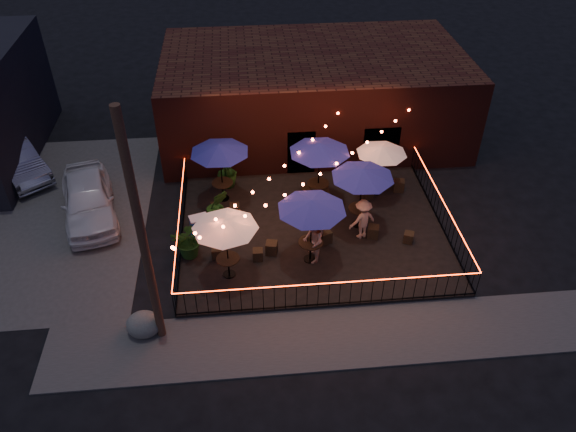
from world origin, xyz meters
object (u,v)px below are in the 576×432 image
cafe_table_0 (225,225)px  cooler (200,227)px  cafe_table_5 (382,150)px  boulder (144,324)px  cafe_table_4 (363,174)px  cafe_table_3 (320,149)px  utility_pole (142,238)px  cafe_table_1 (219,149)px  cafe_table_2 (312,206)px

cafe_table_0 → cooler: size_ratio=2.75×
cafe_table_5 → cooler: bearing=-163.6°
cafe_table_0 → boulder: bearing=-140.0°
cafe_table_0 → cafe_table_5: 7.64m
cafe_table_4 → boulder: cafe_table_4 is taller
cafe_table_3 → cafe_table_5: cafe_table_3 is taller
cafe_table_4 → cooler: (-6.10, -0.10, -1.93)m
utility_pole → cafe_table_1: utility_pole is taller
utility_pole → cafe_table_2: 6.03m
cafe_table_0 → cafe_table_1: size_ratio=0.78×
cafe_table_0 → cooler: cafe_table_0 is taller
cafe_table_2 → cafe_table_3: size_ratio=1.00×
cafe_table_3 → cafe_table_1: bearing=173.4°
utility_pole → cafe_table_4: size_ratio=2.67×
utility_pole → cafe_table_1: (1.98, 6.97, -1.47)m
cafe_table_2 → boulder: 6.64m
cafe_table_1 → cooler: bearing=-110.6°
cooler → utility_pole: bearing=-120.2°
cafe_table_2 → cafe_table_5: bearing=49.3°
utility_pole → cafe_table_4: bearing=33.3°
cafe_table_2 → cafe_table_5: (3.32, 3.87, -0.35)m
cafe_table_0 → cafe_table_5: cafe_table_0 is taller
cafe_table_3 → cooler: size_ratio=3.53×
cafe_table_1 → cooler: (-0.88, -2.35, -1.93)m
cafe_table_0 → cafe_table_2: bearing=10.0°
cafe_table_3 → cafe_table_0: bearing=-131.8°
cafe_table_4 → boulder: 9.25m
cafe_table_3 → cafe_table_4: cafe_table_3 is taller
cafe_table_1 → cafe_table_2: cafe_table_2 is taller
cafe_table_4 → boulder: size_ratio=3.01×
utility_pole → cafe_table_4: utility_pole is taller
utility_pole → cafe_table_2: bearing=29.8°
cafe_table_3 → cafe_table_5: size_ratio=1.16×
cafe_table_1 → cooler: cafe_table_1 is taller
utility_pole → boulder: (-0.54, 0.13, -3.61)m
cafe_table_0 → cafe_table_1: (-0.18, 4.58, 0.13)m
cooler → cafe_table_1: bearing=52.5°
cafe_table_0 → boulder: (-2.70, -2.26, -2.01)m
cafe_table_1 → cafe_table_3: size_ratio=1.00×
utility_pole → cafe_table_5: utility_pole is taller
cafe_table_2 → cafe_table_4: bearing=40.7°
cafe_table_3 → cafe_table_2: bearing=-102.1°
utility_pole → cafe_table_5: bearing=38.9°
cafe_table_0 → cafe_table_2: cafe_table_2 is taller
cafe_table_2 → boulder: bearing=-153.7°
cafe_table_3 → boulder: 9.31m
cafe_table_3 → cafe_table_4: bearing=-53.3°
cafe_table_1 → boulder: bearing=-110.2°
cafe_table_2 → cafe_table_3: bearing=77.9°
cafe_table_4 → cooler: cafe_table_4 is taller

